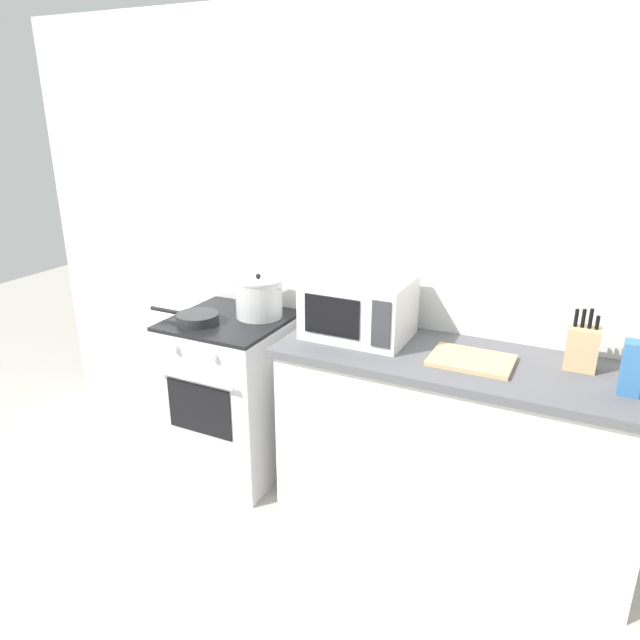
{
  "coord_description": "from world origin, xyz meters",
  "views": [
    {
      "loc": [
        1.41,
        -1.86,
        2.0
      ],
      "look_at": [
        0.2,
        0.6,
        1.0
      ],
      "focal_mm": 33.08,
      "sensor_mm": 36.0,
      "label": 1
    }
  ],
  "objects_px": {
    "frying_pan": "(197,318)",
    "knife_block": "(582,348)",
    "stock_pot": "(259,298)",
    "cutting_board": "(471,360)",
    "stove": "(233,395)",
    "microwave": "(359,307)",
    "pasta_box": "(632,368)"
  },
  "relations": [
    {
      "from": "frying_pan",
      "to": "knife_block",
      "type": "height_order",
      "value": "knife_block"
    },
    {
      "from": "stock_pot",
      "to": "cutting_board",
      "type": "relative_size",
      "value": 0.95
    },
    {
      "from": "stove",
      "to": "cutting_board",
      "type": "distance_m",
      "value": 1.38
    },
    {
      "from": "microwave",
      "to": "frying_pan",
      "type": "bearing_deg",
      "value": -166.47
    },
    {
      "from": "frying_pan",
      "to": "stock_pot",
      "type": "bearing_deg",
      "value": 42.69
    },
    {
      "from": "frying_pan",
      "to": "cutting_board",
      "type": "distance_m",
      "value": 1.42
    },
    {
      "from": "pasta_box",
      "to": "microwave",
      "type": "bearing_deg",
      "value": 174.88
    },
    {
      "from": "stove",
      "to": "frying_pan",
      "type": "distance_m",
      "value": 0.51
    },
    {
      "from": "frying_pan",
      "to": "pasta_box",
      "type": "xyz_separation_m",
      "value": [
        2.04,
        0.09,
        0.08
      ]
    },
    {
      "from": "microwave",
      "to": "cutting_board",
      "type": "distance_m",
      "value": 0.6
    },
    {
      "from": "cutting_board",
      "to": "stock_pot",
      "type": "bearing_deg",
      "value": 174.88
    },
    {
      "from": "stock_pot",
      "to": "stove",
      "type": "bearing_deg",
      "value": -140.94
    },
    {
      "from": "cutting_board",
      "to": "stove",
      "type": "bearing_deg",
      "value": -179.95
    },
    {
      "from": "knife_block",
      "to": "pasta_box",
      "type": "xyz_separation_m",
      "value": [
        0.19,
        -0.17,
        0.01
      ]
    },
    {
      "from": "frying_pan",
      "to": "microwave",
      "type": "xyz_separation_m",
      "value": [
        0.84,
        0.2,
        0.12
      ]
    },
    {
      "from": "cutting_board",
      "to": "frying_pan",
      "type": "bearing_deg",
      "value": -175.02
    },
    {
      "from": "knife_block",
      "to": "pasta_box",
      "type": "height_order",
      "value": "knife_block"
    },
    {
      "from": "stove",
      "to": "stock_pot",
      "type": "height_order",
      "value": "stock_pot"
    },
    {
      "from": "microwave",
      "to": "cutting_board",
      "type": "xyz_separation_m",
      "value": [
        0.58,
        -0.08,
        -0.14
      ]
    },
    {
      "from": "frying_pan",
      "to": "microwave",
      "type": "height_order",
      "value": "microwave"
    },
    {
      "from": "stock_pot",
      "to": "pasta_box",
      "type": "bearing_deg",
      "value": -4.29
    },
    {
      "from": "stove",
      "to": "microwave",
      "type": "distance_m",
      "value": 0.95
    },
    {
      "from": "knife_block",
      "to": "stove",
      "type": "bearing_deg",
      "value": -175.35
    },
    {
      "from": "stove",
      "to": "frying_pan",
      "type": "height_order",
      "value": "frying_pan"
    },
    {
      "from": "stock_pot",
      "to": "pasta_box",
      "type": "relative_size",
      "value": 1.55
    },
    {
      "from": "cutting_board",
      "to": "microwave",
      "type": "bearing_deg",
      "value": 172.34
    },
    {
      "from": "microwave",
      "to": "pasta_box",
      "type": "bearing_deg",
      "value": -5.12
    },
    {
      "from": "stove",
      "to": "microwave",
      "type": "bearing_deg",
      "value": 6.27
    },
    {
      "from": "cutting_board",
      "to": "pasta_box",
      "type": "distance_m",
      "value": 0.63
    },
    {
      "from": "stove",
      "to": "cutting_board",
      "type": "height_order",
      "value": "cutting_board"
    },
    {
      "from": "microwave",
      "to": "pasta_box",
      "type": "height_order",
      "value": "microwave"
    },
    {
      "from": "knife_block",
      "to": "pasta_box",
      "type": "distance_m",
      "value": 0.25
    }
  ]
}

